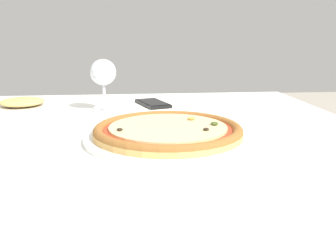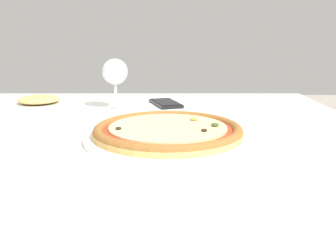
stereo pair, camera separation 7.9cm
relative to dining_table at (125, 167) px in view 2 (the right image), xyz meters
The scene contains 6 objects.
dining_table is the anchor object (origin of this frame).
pizza_plate 0.15m from the dining_table, 27.20° to the right, with size 0.35×0.35×0.04m.
fork 0.25m from the dining_table, 148.20° to the right, with size 0.05×0.17×0.00m.
wine_glass_far_left 0.33m from the dining_table, 101.18° to the left, with size 0.07×0.07×0.15m.
cell_phone 0.37m from the dining_table, 74.92° to the left, with size 0.11×0.16×0.01m.
side_plate 0.45m from the dining_table, 132.74° to the left, with size 0.22×0.22×0.03m.
Camera 2 is at (0.10, -0.82, 0.94)m, focal length 40.00 mm.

